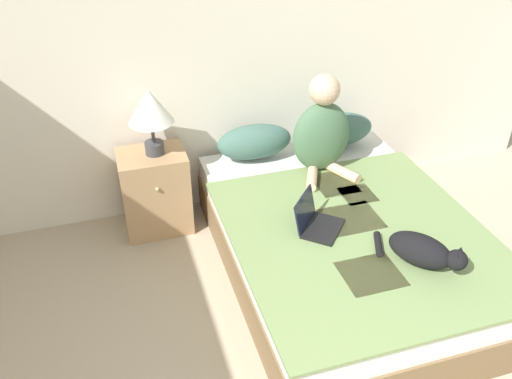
# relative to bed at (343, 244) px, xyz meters

# --- Properties ---
(wall_back) EXTENTS (5.92, 0.05, 2.55)m
(wall_back) POSITION_rel_bed_xyz_m (-0.71, 1.14, 1.04)
(wall_back) COLOR silver
(wall_back) RESTS_ON ground_plane
(bed) EXTENTS (1.55, 2.14, 0.47)m
(bed) POSITION_rel_bed_xyz_m (0.00, 0.00, 0.00)
(bed) COLOR brown
(bed) RESTS_ON ground_plane
(pillow_near) EXTENTS (0.57, 0.28, 0.26)m
(pillow_near) POSITION_rel_bed_xyz_m (-0.34, 0.91, 0.37)
(pillow_near) COLOR #42665B
(pillow_near) RESTS_ON bed
(pillow_far) EXTENTS (0.57, 0.28, 0.26)m
(pillow_far) POSITION_rel_bed_xyz_m (0.34, 0.91, 0.37)
(pillow_far) COLOR #42665B
(pillow_far) RESTS_ON bed
(person_sitting) EXTENTS (0.42, 0.41, 0.72)m
(person_sitting) POSITION_rel_bed_xyz_m (0.06, 0.60, 0.54)
(person_sitting) COLOR #476B4C
(person_sitting) RESTS_ON bed
(cat_tabby) EXTENTS (0.39, 0.52, 0.19)m
(cat_tabby) POSITION_rel_bed_xyz_m (0.20, -0.55, 0.33)
(cat_tabby) COLOR black
(cat_tabby) RESTS_ON bed
(laptop_open) EXTENTS (0.37, 0.38, 0.22)m
(laptop_open) POSITION_rel_bed_xyz_m (-0.24, -0.06, 0.28)
(laptop_open) COLOR black
(laptop_open) RESTS_ON bed
(nightstand) EXTENTS (0.48, 0.39, 0.63)m
(nightstand) POSITION_rel_bed_xyz_m (-1.11, 0.88, 0.08)
(nightstand) COLOR tan
(nightstand) RESTS_ON ground_plane
(table_lamp) EXTENTS (0.31, 0.31, 0.48)m
(table_lamp) POSITION_rel_bed_xyz_m (-1.08, 0.88, 0.74)
(table_lamp) COLOR #38383D
(table_lamp) RESTS_ON nightstand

